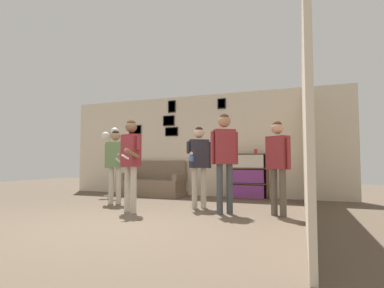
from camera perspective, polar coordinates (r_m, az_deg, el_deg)
The scene contains 13 objects.
ground_plane at distance 4.53m, azimuth -16.65°, elevation -14.75°, with size 20.00×20.00×0.00m, color brown.
wall_back at distance 8.08m, azimuth 0.95°, elevation -0.18°, with size 7.76×0.08×2.70m.
wall_right at distance 5.60m, azimuth 20.74°, elevation 1.41°, with size 0.06×6.43×2.70m.
couch at distance 8.13m, azimuth -7.18°, elevation -7.61°, with size 1.64×0.80×0.93m.
bookshelf at distance 7.52m, azimuth 10.53°, elevation -6.04°, with size 0.99×0.30×1.10m.
floor_lamp at distance 8.20m, azimuth -15.36°, elevation 0.44°, with size 0.50×0.28×1.80m.
person_player_foreground_left at distance 6.69m, azimuth -14.43°, elevation -2.77°, with size 0.52×0.43×1.58m.
person_player_foreground_center at distance 5.51m, azimuth -11.60°, elevation -2.10°, with size 0.47×0.56×1.66m.
person_watcher_holding_cup at distance 5.87m, azimuth 1.34°, elevation -2.75°, with size 0.43×0.56×1.59m.
person_spectator_near_bookshelf at distance 5.27m, azimuth 6.19°, elevation -1.41°, with size 0.43×0.36×1.75m.
person_spectator_far_right at distance 5.23m, azimuth 16.03°, elevation -2.57°, with size 0.43×0.37×1.59m.
bottle_on_floor at distance 7.83m, azimuth -13.36°, elevation -9.17°, with size 0.07×0.07×0.26m.
drinking_cup at distance 7.48m, azimuth 12.04°, elevation -1.37°, with size 0.08×0.08×0.11m.
Camera 1 is at (2.64, -3.57, 0.90)m, focal length 28.00 mm.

